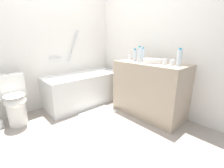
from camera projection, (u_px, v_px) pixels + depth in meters
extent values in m
plane|color=#9E9389|center=(84.00, 131.00, 2.11)|extent=(3.83, 3.83, 0.00)
cube|color=silver|center=(43.00, 38.00, 2.63)|extent=(3.23, 0.10, 2.55)
cube|color=silver|center=(150.00, 38.00, 2.70)|extent=(0.10, 2.77, 2.55)
cube|color=silver|center=(85.00, 89.00, 3.01)|extent=(1.53, 0.65, 0.60)
cube|color=white|center=(84.00, 76.00, 2.94)|extent=(1.26, 0.47, 0.09)
cylinder|color=#BBBBC0|center=(107.00, 69.00, 3.30)|extent=(0.09, 0.03, 0.03)
cylinder|color=#BBBBC0|center=(73.00, 46.00, 2.97)|extent=(0.28, 0.03, 0.61)
cylinder|color=#BBBBC0|center=(55.00, 58.00, 2.78)|extent=(0.22, 0.03, 0.03)
cylinder|color=white|center=(17.00, 112.00, 2.23)|extent=(0.25, 0.25, 0.40)
ellipsoid|color=white|center=(15.00, 101.00, 2.14)|extent=(0.30, 0.37, 0.15)
ellipsoid|color=white|center=(14.00, 95.00, 2.12)|extent=(0.28, 0.36, 0.02)
cube|color=white|center=(11.00, 86.00, 2.25)|extent=(0.37, 0.16, 0.36)
cylinder|color=#A2A2A7|center=(8.00, 74.00, 2.20)|extent=(0.03, 0.03, 0.01)
cube|color=tan|center=(149.00, 89.00, 2.52)|extent=(0.57, 1.16, 0.89)
cylinder|color=white|center=(152.00, 61.00, 2.35)|extent=(0.30, 0.30, 0.07)
cylinder|color=#BDBDC2|center=(159.00, 60.00, 2.48)|extent=(0.02, 0.02, 0.05)
cylinder|color=#BDBDC2|center=(157.00, 59.00, 2.43)|extent=(0.11, 0.02, 0.02)
cylinder|color=#BDBDC2|center=(162.00, 61.00, 2.43)|extent=(0.03, 0.03, 0.04)
cylinder|color=#BDBDC2|center=(156.00, 60.00, 2.52)|extent=(0.03, 0.03, 0.04)
cylinder|color=silver|center=(179.00, 58.00, 2.05)|extent=(0.07, 0.07, 0.22)
cylinder|color=teal|center=(180.00, 49.00, 2.02)|extent=(0.04, 0.04, 0.02)
cylinder|color=silver|center=(135.00, 56.00, 2.56)|extent=(0.06, 0.06, 0.19)
cylinder|color=teal|center=(135.00, 49.00, 2.53)|extent=(0.03, 0.03, 0.02)
cylinder|color=silver|center=(139.00, 55.00, 2.47)|extent=(0.07, 0.07, 0.23)
cylinder|color=teal|center=(140.00, 47.00, 2.43)|extent=(0.04, 0.04, 0.02)
cylinder|color=silver|center=(143.00, 55.00, 2.52)|extent=(0.06, 0.06, 0.21)
cylinder|color=teal|center=(143.00, 48.00, 2.49)|extent=(0.03, 0.03, 0.02)
cylinder|color=silver|center=(135.00, 55.00, 2.64)|extent=(0.06, 0.06, 0.18)
cylinder|color=teal|center=(135.00, 49.00, 2.61)|extent=(0.03, 0.03, 0.02)
cylinder|color=white|center=(165.00, 62.00, 2.17)|extent=(0.07, 0.07, 0.09)
cylinder|color=white|center=(129.00, 57.00, 2.69)|extent=(0.07, 0.07, 0.09)
cylinder|color=white|center=(172.00, 63.00, 2.11)|extent=(0.07, 0.07, 0.08)
cube|color=white|center=(98.00, 113.00, 2.64)|extent=(0.61, 0.37, 0.01)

